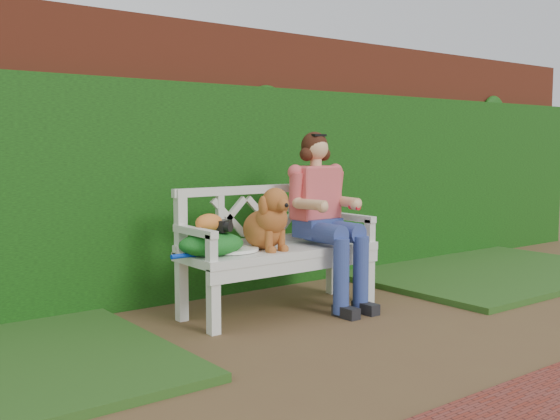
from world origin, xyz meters
TOP-DOWN VIEW (x-y plane):
  - ground at (0.00, 0.00)m, footprint 60.00×60.00m
  - brick_wall at (0.00, 1.90)m, footprint 10.00×0.30m
  - ivy_hedge at (0.00, 1.68)m, footprint 10.00×0.18m
  - grass_right at (2.40, 0.90)m, footprint 2.60×2.00m
  - garden_bench at (-0.02, 0.91)m, footprint 1.64×0.77m
  - seated_woman at (0.34, 0.89)m, footprint 0.76×0.86m
  - dog at (-0.17, 0.87)m, footprint 0.42×0.49m
  - tennis_racket at (-0.46, 0.90)m, footprint 0.72×0.36m
  - green_bag at (-0.60, 0.90)m, footprint 0.48×0.38m
  - camera_item at (-0.53, 0.87)m, footprint 0.14×0.12m
  - baseball_glove at (-0.62, 0.91)m, footprint 0.24×0.21m

SIDE VIEW (x-z plane):
  - ground at x=0.00m, z-range 0.00..0.00m
  - grass_right at x=2.40m, z-range 0.00..0.05m
  - garden_bench at x=-0.02m, z-range 0.00..0.48m
  - tennis_racket at x=-0.46m, z-range 0.48..0.51m
  - green_bag at x=-0.60m, z-range 0.48..0.64m
  - seated_woman at x=0.34m, z-range 0.00..1.26m
  - camera_item at x=-0.53m, z-range 0.64..0.71m
  - baseball_glove at x=-0.62m, z-range 0.64..0.76m
  - dog at x=-0.17m, z-range 0.48..0.93m
  - ivy_hedge at x=0.00m, z-range 0.00..1.70m
  - brick_wall at x=0.00m, z-range 0.00..2.20m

